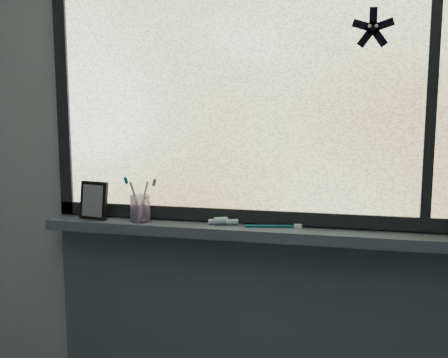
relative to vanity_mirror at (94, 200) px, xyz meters
The scene contains 12 objects.
wall_back 0.66m from the vanity_mirror, ahead, with size 3.00×0.01×2.50m, color #9EA3A8.
windowsill 0.64m from the vanity_mirror, ahead, with size 1.62×0.14×0.04m, color #46505D.
sill_apron 0.88m from the vanity_mirror, ahead, with size 1.62×0.02×0.98m, color #46505D.
window_pane 0.77m from the vanity_mirror, ahead, with size 1.50×0.01×1.00m, color silver.
frame_bottom 0.64m from the vanity_mirror, ahead, with size 1.60×0.03×0.05m, color black.
frame_left 0.46m from the vanity_mirror, 158.83° to the left, with size 0.05×0.03×1.10m, color black.
frame_mullion 1.31m from the vanity_mirror, ahead, with size 0.04×0.03×1.00m, color black.
starfish_sticker 1.21m from the vanity_mirror, ahead, with size 0.15×0.02×0.15m, color black, non-canonical shape.
vanity_mirror is the anchor object (origin of this frame).
toothpaste_tube 0.53m from the vanity_mirror, ahead, with size 0.16×0.03×0.03m, color silver, non-canonical shape.
toothbrush_cup 0.20m from the vanity_mirror, ahead, with size 0.08×0.08×0.10m, color #AC90BF.
toothbrush_lying 0.70m from the vanity_mirror, ahead, with size 0.23×0.02×0.02m, color #0B5A6B, non-canonical shape.
Camera 1 is at (0.30, -0.54, 1.45)m, focal length 40.00 mm.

